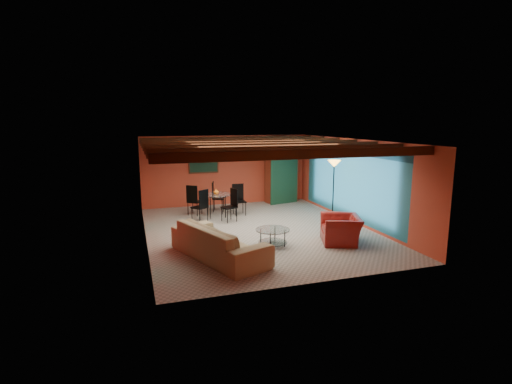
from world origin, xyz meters
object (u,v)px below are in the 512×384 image
object	(u,v)px
armchair	(341,229)
potted_plant	(282,143)
coffee_table	(273,237)
sofa	(219,241)
vase	(216,183)
floor_lamp	(333,191)
dining_table	(216,201)
armoire	(281,176)

from	to	relation	value
armchair	potted_plant	distance (m)	5.86
coffee_table	potted_plant	world-z (taller)	potted_plant
sofa	vase	size ratio (longest dim) A/B	15.01
sofa	floor_lamp	bearing A→B (deg)	-84.05
sofa	dining_table	world-z (taller)	dining_table
floor_lamp	sofa	bearing A→B (deg)	-152.67
sofa	coffee_table	bearing A→B (deg)	-94.91
coffee_table	potted_plant	distance (m)	6.07
floor_lamp	vase	bearing A→B (deg)	152.04
armoire	potted_plant	distance (m)	1.33
coffee_table	vase	world-z (taller)	vase
floor_lamp	potted_plant	world-z (taller)	potted_plant
dining_table	vase	bearing A→B (deg)	0.00
vase	potted_plant	bearing A→B (deg)	27.84
armchair	potted_plant	bearing A→B (deg)	-164.21
coffee_table	sofa	bearing A→B (deg)	-163.52
dining_table	armoire	bearing A→B (deg)	27.84
armoire	floor_lamp	bearing A→B (deg)	-95.16
armchair	floor_lamp	distance (m)	2.31
sofa	vase	xyz separation A→B (m)	(0.80, 4.05, 0.77)
coffee_table	potted_plant	xyz separation A→B (m)	(2.28, 5.19, 2.17)
armchair	vase	world-z (taller)	vase
floor_lamp	dining_table	bearing A→B (deg)	152.04
dining_table	floor_lamp	bearing A→B (deg)	-27.96
armchair	floor_lamp	bearing A→B (deg)	177.16
dining_table	vase	world-z (taller)	vase
armchair	potted_plant	size ratio (longest dim) A/B	2.16
dining_table	armchair	bearing A→B (deg)	-56.16
dining_table	armoire	distance (m)	3.46
potted_plant	vase	size ratio (longest dim) A/B	2.80
dining_table	vase	size ratio (longest dim) A/B	11.15
armchair	armoire	xyz separation A→B (m)	(0.42, 5.48, 0.70)
armoire	floor_lamp	world-z (taller)	armoire
armchair	dining_table	distance (m)	4.68
potted_plant	dining_table	bearing A→B (deg)	-152.16
potted_plant	armchair	bearing A→B (deg)	-94.34
sofa	armoire	bearing A→B (deg)	-55.49
dining_table	coffee_table	bearing A→B (deg)	-78.38
floor_lamp	potted_plant	xyz separation A→B (m)	(-0.45, 3.44, 1.38)
coffee_table	potted_plant	bearing A→B (deg)	66.27
coffee_table	vase	xyz separation A→B (m)	(-0.74, 3.60, 0.95)
sofa	armchair	bearing A→B (deg)	-108.57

